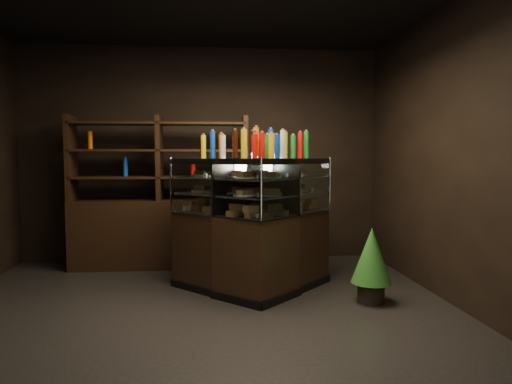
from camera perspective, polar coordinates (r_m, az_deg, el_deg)
ground at (r=4.29m, az=-7.26°, el=-15.55°), size 5.00×5.00×0.00m
room_shell at (r=4.07m, az=-7.52°, el=11.13°), size 5.02×5.02×3.01m
display_case at (r=5.03m, az=-0.27°, el=-6.80°), size 1.85×1.43×1.46m
food_display at (r=4.94m, az=-0.27°, el=0.53°), size 1.44×0.99×0.45m
bottles_top at (r=4.94m, az=-0.27°, el=5.87°), size 1.26×0.85×0.30m
potted_conifer at (r=4.75m, az=14.25°, el=-7.54°), size 0.40×0.40×0.86m
back_shelving at (r=6.18m, az=-11.86°, el=-3.67°), size 2.32×0.47×2.00m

